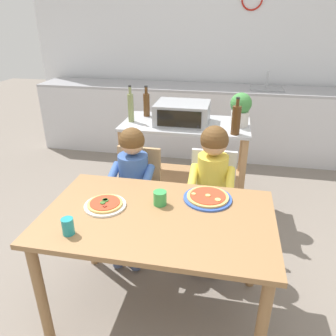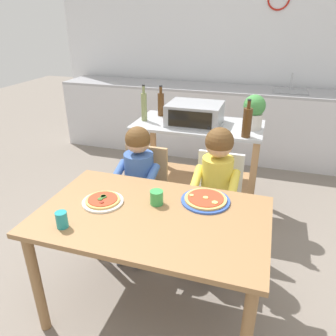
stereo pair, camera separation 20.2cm
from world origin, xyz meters
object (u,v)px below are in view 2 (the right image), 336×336
at_px(child_in_yellow_shirt, 215,182).
at_px(drinking_cup_green, 157,198).
at_px(drinking_cup_teal, 62,220).
at_px(pizza_plate_white, 103,201).
at_px(bottle_squat_spirits, 144,106).
at_px(pizza_plate_blue_rimmed, 206,200).
at_px(bottle_tall_green_wine, 247,122).
at_px(bottle_dark_olive_oil, 161,104).
at_px(dining_chair_right, 216,199).
at_px(dining_table, 152,229).
at_px(potted_herb_plant, 254,111).
at_px(toaster_oven, 195,114).
at_px(child_in_blue_striped_shirt, 136,178).
at_px(kitchen_island_cart, 197,152).
at_px(dining_chair_left, 143,190).

distance_m(child_in_yellow_shirt, drinking_cup_green, 0.55).
bearing_deg(drinking_cup_teal, pizza_plate_white, 73.08).
xyz_separation_m(pizza_plate_white, drinking_cup_green, (0.31, 0.08, 0.03)).
distance_m(bottle_squat_spirits, pizza_plate_blue_rimmed, 1.33).
xyz_separation_m(bottle_tall_green_wine, bottle_dark_olive_oil, (-0.84, 0.37, -0.00)).
distance_m(bottle_dark_olive_oil, dining_chair_right, 1.15).
height_order(dining_table, pizza_plate_white, pizza_plate_white).
bearing_deg(potted_herb_plant, bottle_dark_olive_oil, 171.15).
xyz_separation_m(toaster_oven, child_in_yellow_shirt, (0.33, -0.72, -0.27)).
bearing_deg(bottle_dark_olive_oil, toaster_oven, -23.22).
height_order(dining_chair_right, child_in_blue_striped_shirt, child_in_blue_striped_shirt).
xyz_separation_m(dining_chair_right, pizza_plate_white, (-0.58, -0.68, 0.26)).
relative_size(kitchen_island_cart, potted_herb_plant, 3.93).
bearing_deg(bottle_squat_spirits, bottle_dark_olive_oil, 64.79).
height_order(toaster_oven, pizza_plate_blue_rimmed, toaster_oven).
distance_m(bottle_dark_olive_oil, child_in_blue_striped_shirt, 1.00).
distance_m(bottle_squat_spirits, drinking_cup_green, 1.28).
xyz_separation_m(toaster_oven, dining_chair_left, (-0.25, -0.65, -0.47)).
relative_size(toaster_oven, potted_herb_plant, 1.61).
distance_m(dining_chair_right, child_in_yellow_shirt, 0.23).
distance_m(toaster_oven, child_in_yellow_shirt, 0.84).
height_order(kitchen_island_cart, child_in_yellow_shirt, child_in_yellow_shirt).
bearing_deg(child_in_yellow_shirt, bottle_squat_spirits, 139.36).
distance_m(dining_chair_right, child_in_blue_striped_shirt, 0.63).
height_order(bottle_dark_olive_oil, child_in_blue_striped_shirt, bottle_dark_olive_oil).
relative_size(bottle_tall_green_wine, drinking_cup_green, 3.57).
height_order(child_in_blue_striped_shirt, drinking_cup_teal, child_in_blue_striped_shirt).
bearing_deg(kitchen_island_cart, dining_table, -88.44).
height_order(bottle_squat_spirits, dining_chair_right, bottle_squat_spirits).
bearing_deg(pizza_plate_blue_rimmed, potted_herb_plant, 81.01).
xyz_separation_m(dining_chair_right, child_in_yellow_shirt, (-0.00, -0.12, 0.20)).
height_order(dining_chair_left, drinking_cup_teal, drinking_cup_teal).
distance_m(kitchen_island_cart, potted_herb_plant, 0.64).
xyz_separation_m(toaster_oven, bottle_tall_green_wine, (0.47, -0.21, 0.03)).
height_order(child_in_yellow_shirt, pizza_plate_white, child_in_yellow_shirt).
height_order(potted_herb_plant, drinking_cup_teal, potted_herb_plant).
xyz_separation_m(pizza_plate_white, drinking_cup_teal, (-0.09, -0.28, 0.03)).
height_order(bottle_dark_olive_oil, dining_table, bottle_dark_olive_oil).
distance_m(dining_chair_left, dining_chair_right, 0.58).
bearing_deg(child_in_yellow_shirt, bottle_dark_olive_oil, 128.47).
xyz_separation_m(dining_table, dining_chair_left, (-0.32, 0.65, -0.15)).
height_order(bottle_dark_olive_oil, drinking_cup_teal, bottle_dark_olive_oil).
bearing_deg(toaster_oven, dining_table, -87.03).
relative_size(dining_chair_left, child_in_yellow_shirt, 0.78).
relative_size(potted_herb_plant, pizza_plate_white, 1.19).
distance_m(toaster_oven, child_in_blue_striped_shirt, 0.87).
relative_size(kitchen_island_cart, drinking_cup_teal, 12.69).
xyz_separation_m(dining_table, drinking_cup_green, (-0.01, 0.11, 0.15)).
bearing_deg(bottle_tall_green_wine, drinking_cup_teal, -120.88).
distance_m(bottle_squat_spirits, pizza_plate_white, 1.28).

